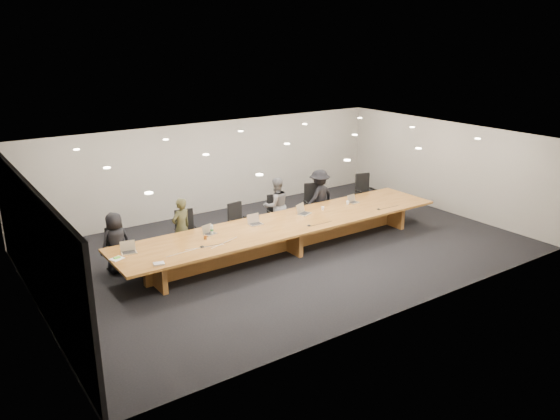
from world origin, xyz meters
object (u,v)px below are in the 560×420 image
object	(u,v)px
person_a	(116,242)
water_bottle	(212,230)
chair_mid_left	(240,222)
paper_cup_far	(348,203)
laptop_c	(256,220)
chair_far_right	(366,192)
laptop_e	(354,199)
mic_center	(309,225)
person_b	(181,228)
paper_cup_near	(323,208)
chair_right	(315,204)
mic_left	(202,246)
mic_right	(379,209)
amber_mug	(205,237)
chair_mid_right	(277,213)
conference_table	(287,231)
laptop_b	(210,230)
av_box	(159,264)
person_d	(319,197)
laptop_d	(305,209)
chair_left	(187,232)
chair_far_left	(120,248)
person_c	(276,206)
laptop_a	(129,248)

from	to	relation	value
person_a	water_bottle	distance (m)	2.23
chair_mid_left	paper_cup_far	xyz separation A→B (m)	(2.96, -0.97, 0.27)
person_a	laptop_c	distance (m)	3.40
chair_far_right	laptop_e	xyz separation A→B (m)	(-1.42, -1.01, 0.28)
water_bottle	mic_center	xyz separation A→B (m)	(2.28, -0.83, -0.10)
person_a	person_b	bearing A→B (deg)	171.01
chair_mid_left	paper_cup_near	xyz separation A→B (m)	(2.05, -0.98, 0.27)
chair_far_right	person_b	world-z (taller)	person_b
chair_right	water_bottle	xyz separation A→B (m)	(-3.86, -0.93, 0.27)
laptop_e	mic_left	distance (m)	5.13
chair_mid_left	person_b	size ratio (longest dim) A/B	0.69
chair_far_right	mic_right	bearing A→B (deg)	-113.75
amber_mug	mic_center	distance (m)	2.64
paper_cup_near	chair_mid_right	bearing A→B (deg)	125.95
person_b	laptop_e	size ratio (longest dim) A/B	5.24
conference_table	laptop_b	distance (m)	2.06
chair_right	av_box	distance (m)	5.93
person_d	laptop_d	bearing A→B (deg)	24.66
water_bottle	paper_cup_far	world-z (taller)	water_bottle
chair_mid_right	chair_far_right	world-z (taller)	chair_far_right
mic_center	laptop_d	bearing A→B (deg)	59.82
conference_table	mic_center	size ratio (longest dim) A/B	81.09
chair_left	person_b	distance (m)	0.30
av_box	chair_far_right	bearing A→B (deg)	27.61
person_d	laptop_e	world-z (taller)	person_d
chair_far_right	conference_table	bearing A→B (deg)	-150.95
paper_cup_far	av_box	distance (m)	6.11
chair_right	person_a	distance (m)	5.91
chair_far_right	person_a	size ratio (longest dim) A/B	0.82
chair_mid_right	laptop_e	size ratio (longest dim) A/B	3.61
laptop_b	mic_left	size ratio (longest dim) A/B	2.32
chair_far_left	person_c	size ratio (longest dim) A/B	0.66
paper_cup_near	laptop_a	bearing A→B (deg)	179.90
chair_right	person_a	size ratio (longest dim) A/B	0.83
amber_mug	laptop_b	bearing A→B (deg)	43.74
laptop_a	chair_mid_left	bearing A→B (deg)	25.83
chair_far_left	chair_right	distance (m)	5.81
chair_far_left	laptop_e	bearing A→B (deg)	-19.37
person_c	paper_cup_far	size ratio (longest dim) A/B	16.52
person_d	paper_cup_near	bearing A→B (deg)	44.87
mic_center	laptop_b	bearing A→B (deg)	159.43
amber_mug	laptop_d	bearing A→B (deg)	3.24
amber_mug	mic_right	size ratio (longest dim) A/B	0.89
laptop_e	person_d	bearing A→B (deg)	117.89
paper_cup_far	mic_center	bearing A→B (deg)	-157.59
chair_far_right	mic_right	world-z (taller)	chair_far_right
conference_table	chair_mid_left	size ratio (longest dim) A/B	8.58
chair_far_left	paper_cup_near	distance (m)	5.41
person_a	paper_cup_near	xyz separation A→B (m)	(5.42, -0.88, 0.08)
laptop_b	conference_table	bearing A→B (deg)	-23.05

